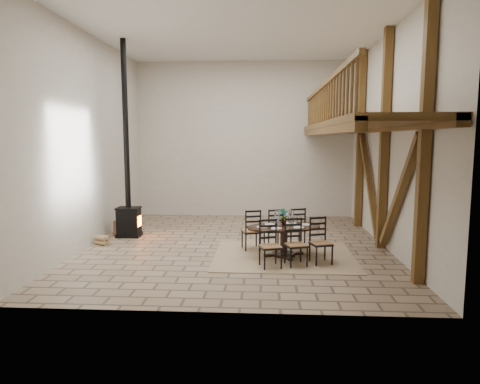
# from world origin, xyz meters

# --- Properties ---
(ground) EXTENTS (8.00, 8.00, 0.00)m
(ground) POSITION_xyz_m (0.00, 0.00, 0.00)
(ground) COLOR #9A8166
(ground) RESTS_ON ground
(room_shell) EXTENTS (7.02, 8.02, 5.01)m
(room_shell) POSITION_xyz_m (1.19, 0.00, 3.01)
(room_shell) COLOR beige
(room_shell) RESTS_ON ground
(rug) EXTENTS (3.00, 2.50, 0.02)m
(rug) POSITION_xyz_m (1.08, -0.91, 0.01)
(rug) COLOR tan
(rug) RESTS_ON ground
(dining_table) EXTENTS (1.94, 2.17, 1.05)m
(dining_table) POSITION_xyz_m (1.08, -0.91, 0.37)
(dining_table) COLOR black
(dining_table) RESTS_ON ground
(wood_stove) EXTENTS (0.60, 0.46, 5.00)m
(wood_stove) POSITION_xyz_m (-2.87, 0.75, 1.14)
(wood_stove) COLOR black
(wood_stove) RESTS_ON ground
(log_basket) EXTENTS (0.57, 0.57, 0.47)m
(log_basket) POSITION_xyz_m (-3.06, 0.96, 0.21)
(log_basket) COLOR brown
(log_basket) RESTS_ON ground
(log_stack) EXTENTS (0.38, 0.33, 0.22)m
(log_stack) POSITION_xyz_m (-3.25, -0.14, 0.11)
(log_stack) COLOR tan
(log_stack) RESTS_ON ground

